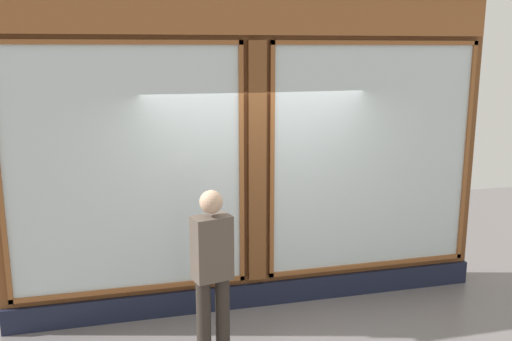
{
  "coord_description": "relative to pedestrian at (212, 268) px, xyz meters",
  "views": [
    {
      "loc": [
        1.53,
        5.96,
        2.97
      ],
      "look_at": [
        0.0,
        0.0,
        1.63
      ],
      "focal_mm": 39.45,
      "sensor_mm": 36.0,
      "label": 1
    }
  ],
  "objects": [
    {
      "name": "pedestrian",
      "position": [
        0.0,
        0.0,
        0.0
      ],
      "size": [
        0.4,
        0.3,
        1.69
      ],
      "color": "#312A24",
      "rests_on": "ground_plane"
    },
    {
      "name": "shop_facade",
      "position": [
        -0.69,
        -1.13,
        0.93
      ],
      "size": [
        5.68,
        0.42,
        4.14
      ],
      "color": "brown",
      "rests_on": "ground_plane"
    }
  ]
}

